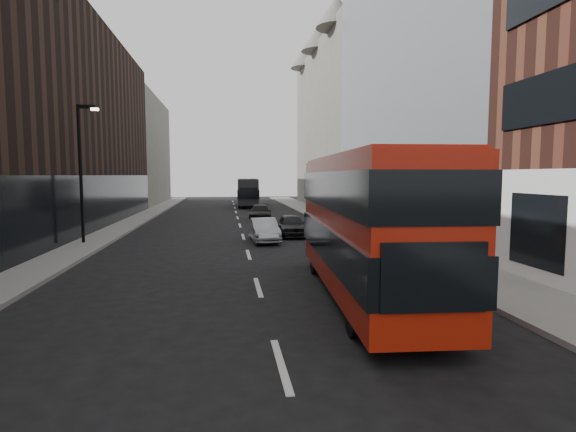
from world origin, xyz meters
name	(u,v)px	position (x,y,z in m)	size (l,w,h in m)	color
ground	(298,422)	(0.00, 0.00, 0.00)	(140.00, 140.00, 0.00)	black
sidewalk_right	(345,224)	(7.50, 25.00, 0.07)	(3.00, 80.00, 0.15)	slate
sidewalk_left	(121,228)	(-8.00, 25.00, 0.07)	(2.00, 80.00, 0.15)	slate
building_modern_block	(426,74)	(11.47, 21.00, 9.90)	(5.03, 22.00, 20.00)	#999FA3
building_victorian	(335,122)	(11.38, 44.00, 9.66)	(6.50, 24.00, 21.00)	#66635A
building_left_mid	(85,130)	(-11.50, 30.00, 7.00)	(5.00, 24.00, 14.00)	black
building_left_far	(140,152)	(-11.50, 52.00, 6.50)	(5.00, 20.00, 13.00)	#66635A
street_lamp	(82,164)	(-8.22, 18.00, 4.18)	(1.06, 0.22, 7.00)	black
red_bus	(365,219)	(3.03, 6.45, 2.31)	(3.09, 10.43, 4.17)	#AE1B0A
grey_bus	(248,192)	(1.59, 46.28, 1.72)	(2.70, 10.00, 3.21)	black
car_a	(292,225)	(2.87, 20.00, 0.65)	(1.54, 3.82, 1.30)	black
car_b	(264,230)	(1.04, 18.00, 0.63)	(1.34, 3.84, 1.26)	#97999F
car_c	(260,213)	(1.74, 29.46, 0.62)	(1.74, 4.27, 1.24)	black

